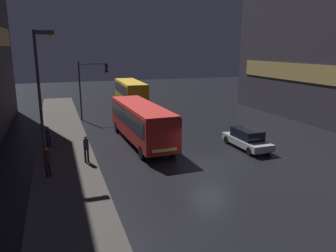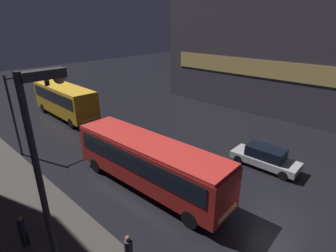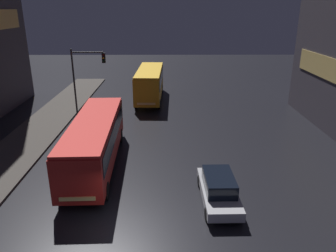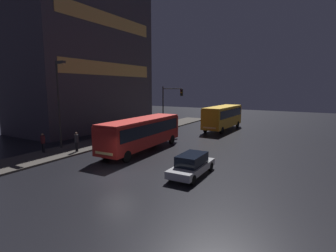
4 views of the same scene
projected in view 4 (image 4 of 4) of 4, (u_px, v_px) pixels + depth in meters
name	position (u px, v px, depth m)	size (l,w,h in m)	color
ground_plane	(117.00, 176.00, 18.40)	(120.00, 120.00, 0.00)	black
sidewalk_left	(115.00, 139.00, 31.41)	(4.00, 48.00, 0.15)	#47423D
building_left_tower	(85.00, 49.00, 38.87)	(10.07, 20.67, 23.55)	#423D47
bus_near	(142.00, 131.00, 25.54)	(2.93, 11.05, 3.16)	#AD1E19
bus_far	(223.00, 115.00, 37.98)	(2.88, 9.86, 3.45)	orange
car_taxi	(192.00, 165.00, 18.44)	(1.87, 4.69, 1.54)	#B7B7BC
pedestrian_near	(76.00, 140.00, 24.66)	(0.38, 0.38, 1.84)	black
pedestrian_mid	(94.00, 132.00, 29.77)	(0.44, 0.44, 1.63)	black
pedestrian_far	(43.00, 141.00, 24.32)	(0.49, 0.49, 1.81)	black
traffic_light_main	(170.00, 102.00, 35.62)	(3.10, 0.35, 6.29)	#2D2D2D
street_lamp_sidewalk	(59.00, 92.00, 25.43)	(1.25, 0.36, 8.54)	#2D2D2D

